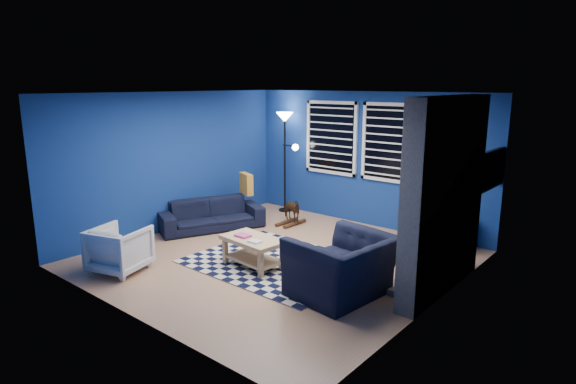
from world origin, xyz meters
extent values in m
plane|color=tan|center=(0.00, 0.00, 0.00)|extent=(5.00, 5.00, 0.00)
plane|color=white|center=(0.00, 0.00, 2.50)|extent=(5.00, 5.00, 0.00)
plane|color=navy|center=(0.00, 2.50, 1.25)|extent=(5.00, 0.00, 5.00)
plane|color=navy|center=(-2.50, 0.00, 1.25)|extent=(0.00, 5.00, 5.00)
plane|color=navy|center=(2.50, 0.00, 1.25)|extent=(0.00, 5.00, 5.00)
cube|color=gray|center=(2.37, 0.50, 1.25)|extent=(0.26, 2.00, 2.50)
cube|color=black|center=(2.23, 0.50, 0.35)|extent=(0.04, 0.70, 0.60)
cube|color=gray|center=(2.10, 0.50, 0.04)|extent=(0.50, 1.20, 0.08)
cube|color=black|center=(-0.75, 2.48, 1.60)|extent=(1.05, 0.02, 1.30)
cube|color=white|center=(-0.75, 2.47, 2.28)|extent=(1.17, 0.05, 0.06)
cube|color=white|center=(-0.75, 2.47, 0.92)|extent=(1.17, 0.05, 0.06)
cube|color=black|center=(0.55, 2.48, 1.60)|extent=(1.05, 0.02, 1.30)
cube|color=white|center=(0.55, 2.47, 2.28)|extent=(1.17, 0.05, 0.06)
cube|color=white|center=(0.55, 2.47, 0.92)|extent=(1.17, 0.05, 0.06)
cube|color=black|center=(2.45, 2.00, 1.40)|extent=(0.06, 1.00, 0.58)
cube|color=black|center=(2.42, 2.00, 1.40)|extent=(0.01, 0.92, 0.50)
cube|color=black|center=(0.13, -0.14, 0.01)|extent=(2.52, 2.02, 0.02)
imported|color=black|center=(-1.95, 0.38, 0.28)|extent=(2.02, 1.44, 0.55)
imported|color=black|center=(1.50, -0.47, 0.39)|extent=(1.32, 1.19, 0.78)
imported|color=gray|center=(-1.40, -1.82, 0.33)|extent=(0.89, 0.91, 0.66)
imported|color=#4B2B18|center=(-1.00, 1.54, 0.30)|extent=(0.37, 0.58, 0.46)
cube|color=tan|center=(-0.04, -0.49, 0.42)|extent=(0.98, 0.63, 0.06)
cube|color=tan|center=(-0.04, -0.49, 0.13)|extent=(0.89, 0.54, 0.03)
cube|color=#C33787|center=(-0.19, -0.54, 0.46)|extent=(0.23, 0.18, 0.03)
cube|color=silver|center=(0.12, -0.62, 0.46)|extent=(0.19, 0.15, 0.03)
cube|color=tan|center=(-0.43, -0.70, 0.20)|extent=(0.07, 0.07, 0.38)
cube|color=tan|center=(0.36, -0.70, 0.20)|extent=(0.07, 0.07, 0.38)
cube|color=tan|center=(-0.43, -0.28, 0.20)|extent=(0.07, 0.07, 0.38)
cube|color=tan|center=(0.36, -0.28, 0.20)|extent=(0.07, 0.07, 0.38)
cube|color=tan|center=(1.81, 2.25, 0.27)|extent=(0.74, 0.60, 0.53)
cube|color=black|center=(1.81, 2.25, 0.27)|extent=(0.64, 0.53, 0.42)
cube|color=#AAD619|center=(1.81, 2.25, 0.58)|extent=(0.40, 0.35, 0.09)
cylinder|color=black|center=(-1.75, 2.25, 0.02)|extent=(0.26, 0.26, 0.03)
cylinder|color=black|center=(-1.75, 2.25, 0.97)|extent=(0.04, 0.04, 1.92)
cone|color=white|center=(-1.75, 2.25, 1.97)|extent=(0.35, 0.35, 0.19)
sphere|color=white|center=(-1.43, 2.20, 1.38)|extent=(0.13, 0.13, 0.13)
cube|color=#C1812D|center=(-1.80, 1.16, 0.75)|extent=(0.44, 0.29, 0.40)
camera|label=1|loc=(4.62, -5.28, 2.65)|focal=30.00mm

